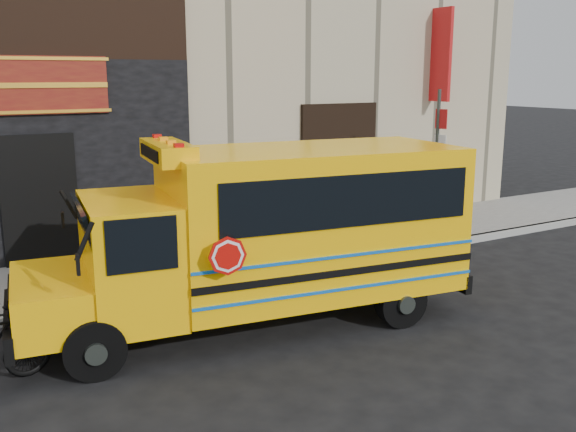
% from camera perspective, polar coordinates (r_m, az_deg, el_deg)
% --- Properties ---
extents(ground, '(120.00, 120.00, 0.00)m').
position_cam_1_polar(ground, '(10.15, 3.20, -9.84)').
color(ground, black).
rests_on(ground, ground).
extents(curb, '(40.00, 0.20, 0.15)m').
position_cam_1_polar(curb, '(12.25, -3.51, -5.51)').
color(curb, '#969791').
rests_on(curb, ground).
extents(sidewalk, '(40.00, 3.00, 0.15)m').
position_cam_1_polar(sidewalk, '(13.55, -6.37, -3.79)').
color(sidewalk, '#64615D').
rests_on(sidewalk, ground).
extents(school_bus, '(7.12, 3.00, 2.92)m').
position_cam_1_polar(school_bus, '(9.91, -1.40, -1.19)').
color(school_bus, black).
rests_on(school_bus, ground).
extents(sign_pole, '(0.10, 0.31, 3.53)m').
position_cam_1_polar(sign_pole, '(15.19, 13.09, 4.88)').
color(sign_pole, '#383F3A').
rests_on(sign_pole, ground).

